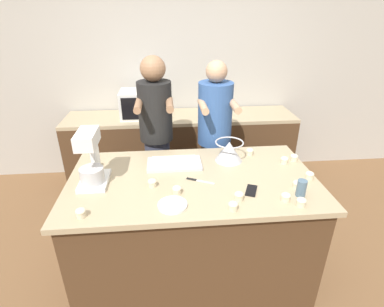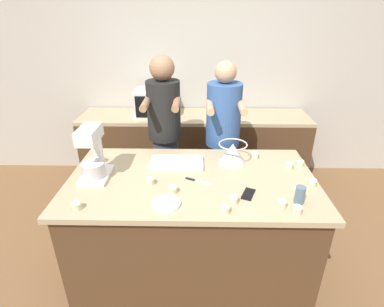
{
  "view_description": "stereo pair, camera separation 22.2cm",
  "coord_description": "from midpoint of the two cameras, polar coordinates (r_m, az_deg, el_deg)",
  "views": [
    {
      "loc": [
        -0.18,
        -1.95,
        2.07
      ],
      "look_at": [
        0.0,
        0.05,
        1.1
      ],
      "focal_mm": 28.0,
      "sensor_mm": 36.0,
      "label": 1
    },
    {
      "loc": [
        0.04,
        -1.96,
        2.07
      ],
      "look_at": [
        0.0,
        0.05,
        1.1
      ],
      "focal_mm": 28.0,
      "sensor_mm": 36.0,
      "label": 2
    }
  ],
  "objects": [
    {
      "name": "cupcake_7",
      "position": [
        2.22,
        16.73,
        -5.73
      ],
      "size": [
        0.06,
        0.06,
        0.06
      ],
      "color": "beige",
      "rests_on": "island_counter"
    },
    {
      "name": "microwave_oven",
      "position": [
        3.68,
        -11.63,
        9.19
      ],
      "size": [
        0.45,
        0.37,
        0.32
      ],
      "color": "silver",
      "rests_on": "back_counter"
    },
    {
      "name": "cupcake_5",
      "position": [
        2.61,
        16.6,
        -0.79
      ],
      "size": [
        0.06,
        0.06,
        0.06
      ],
      "color": "beige",
      "rests_on": "island_counter"
    },
    {
      "name": "cupcake_3",
      "position": [
        2.56,
        -20.13,
        -1.82
      ],
      "size": [
        0.06,
        0.06,
        0.06
      ],
      "color": "beige",
      "rests_on": "island_counter"
    },
    {
      "name": "cupcake_10",
      "position": [
        2.02,
        5.83,
        -8.13
      ],
      "size": [
        0.06,
        0.06,
        0.06
      ],
      "color": "beige",
      "rests_on": "island_counter"
    },
    {
      "name": "back_wall",
      "position": [
        3.93,
        -4.25,
        15.18
      ],
      "size": [
        10.0,
        0.06,
        2.7
      ],
      "color": "#B2ADA3",
      "rests_on": "ground_plane"
    },
    {
      "name": "person_right",
      "position": [
        2.98,
        2.12,
        2.2
      ],
      "size": [
        0.34,
        0.5,
        1.67
      ],
      "color": "brown",
      "rests_on": "ground_plane"
    },
    {
      "name": "mixing_bowl",
      "position": [
        2.49,
        4.54,
        0.49
      ],
      "size": [
        0.24,
        0.24,
        0.17
      ],
      "color": "#BCBCC1",
      "rests_on": "island_counter"
    },
    {
      "name": "cupcake_9",
      "position": [
        2.08,
        -5.97,
        -6.98
      ],
      "size": [
        0.06,
        0.06,
        0.06
      ],
      "color": "beige",
      "rests_on": "island_counter"
    },
    {
      "name": "cupcake_4",
      "position": [
        2.63,
        8.61,
        0.31
      ],
      "size": [
        0.06,
        0.06,
        0.06
      ],
      "color": "beige",
      "rests_on": "island_counter"
    },
    {
      "name": "cupcake_2",
      "position": [
        2.18,
        -10.49,
        -5.58
      ],
      "size": [
        0.06,
        0.06,
        0.06
      ],
      "color": "beige",
      "rests_on": "island_counter"
    },
    {
      "name": "island_counter",
      "position": [
        2.53,
        -2.47,
        -13.69
      ],
      "size": [
        1.87,
        1.03,
        0.92
      ],
      "color": "#4C331E",
      "rests_on": "ground_plane"
    },
    {
      "name": "person_left",
      "position": [
        2.95,
        -8.87,
        2.45
      ],
      "size": [
        0.33,
        0.5,
        1.72
      ],
      "color": "#33384C",
      "rests_on": "ground_plane"
    },
    {
      "name": "cupcake_8",
      "position": [
        2.54,
        14.85,
        -1.27
      ],
      "size": [
        0.06,
        0.06,
        0.06
      ],
      "color": "beige",
      "rests_on": "island_counter"
    },
    {
      "name": "cupcake_0",
      "position": [
        2.06,
        14.49,
        -8.11
      ],
      "size": [
        0.06,
        0.06,
        0.06
      ],
      "color": "beige",
      "rests_on": "island_counter"
    },
    {
      "name": "cupcake_6",
      "position": [
        2.02,
        -23.47,
        -10.4
      ],
      "size": [
        0.06,
        0.06,
        0.06
      ],
      "color": "beige",
      "rests_on": "island_counter"
    },
    {
      "name": "back_counter",
      "position": [
        3.87,
        -3.69,
        0.94
      ],
      "size": [
        2.8,
        0.6,
        0.89
      ],
      "color": "#4C331E",
      "rests_on": "ground_plane"
    },
    {
      "name": "cupcake_1",
      "position": [
        2.37,
        19.04,
        -4.02
      ],
      "size": [
        0.06,
        0.06,
        0.06
      ],
      "color": "beige",
      "rests_on": "island_counter"
    },
    {
      "name": "stand_mixer",
      "position": [
        2.28,
        -21.34,
        -1.43
      ],
      "size": [
        0.2,
        0.3,
        0.41
      ],
      "color": "white",
      "rests_on": "island_counter"
    },
    {
      "name": "baking_tray",
      "position": [
        2.45,
        -5.99,
        -1.91
      ],
      "size": [
        0.44,
        0.24,
        0.04
      ],
      "color": "#BCBCC1",
      "rests_on": "island_counter"
    },
    {
      "name": "cell_phone",
      "position": [
        2.13,
        8.3,
        -7.06
      ],
      "size": [
        0.12,
        0.16,
        0.01
      ],
      "color": "black",
      "rests_on": "island_counter"
    },
    {
      "name": "cupcake_12",
      "position": [
        1.92,
        4.54,
        -10.01
      ],
      "size": [
        0.06,
        0.06,
        0.06
      ],
      "color": "beige",
      "rests_on": "island_counter"
    },
    {
      "name": "knife",
      "position": [
        2.23,
        -1.62,
        -5.27
      ],
      "size": [
        0.21,
        0.11,
        0.01
      ],
      "color": "#BCBCC1",
      "rests_on": "island_counter"
    },
    {
      "name": "cupcake_11",
      "position": [
        2.04,
        17.19,
        -8.91
      ],
      "size": [
        0.06,
        0.06,
        0.06
      ],
      "color": "beige",
      "rests_on": "island_counter"
    },
    {
      "name": "small_plate",
      "position": [
        1.97,
        -7.01,
        -9.82
      ],
      "size": [
        0.19,
        0.19,
        0.02
      ],
      "color": "white",
      "rests_on": "island_counter"
    },
    {
      "name": "drinking_glass",
      "position": [
        2.13,
        17.35,
        -6.42
      ],
      "size": [
        0.07,
        0.07,
        0.12
      ],
      "color": "slate",
      "rests_on": "island_counter"
    },
    {
      "name": "ground_plane",
      "position": [
        2.85,
        -2.29,
        -20.88
      ],
      "size": [
        16.0,
        16.0,
        0.0
      ],
      "primitive_type": "plane",
      "color": "brown"
    }
  ]
}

